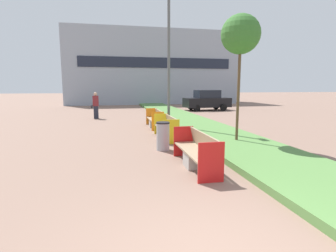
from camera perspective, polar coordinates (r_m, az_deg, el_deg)
planter_grass_strip at (r=15.41m, az=5.05°, el=0.78°), size 2.80×120.00×0.18m
building_backdrop at (r=35.59m, az=-3.33°, el=12.36°), size 21.62×7.39×9.07m
bench_red_frame at (r=7.17m, az=6.20°, el=-5.94°), size 0.65×2.45×0.94m
bench_yellow_frame at (r=11.04m, az=-0.31°, el=-0.79°), size 0.65×2.30×0.94m
bench_orange_frame at (r=14.09m, az=-2.82°, el=1.23°), size 0.65×2.28×0.94m
litter_bin at (r=8.99m, az=-1.11°, el=-2.20°), size 0.46×0.46×0.98m
street_lamp_post at (r=13.63m, az=0.17°, el=18.45°), size 0.24×0.44×8.24m
sapling_tree_near at (r=10.22m, az=15.52°, el=18.55°), size 1.40×1.40×4.72m
pedestrian_walking at (r=18.53m, az=-15.47°, el=4.39°), size 0.53×0.24×1.80m
parked_car_distant at (r=24.53m, az=8.48°, el=5.53°), size 4.34×2.12×1.86m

